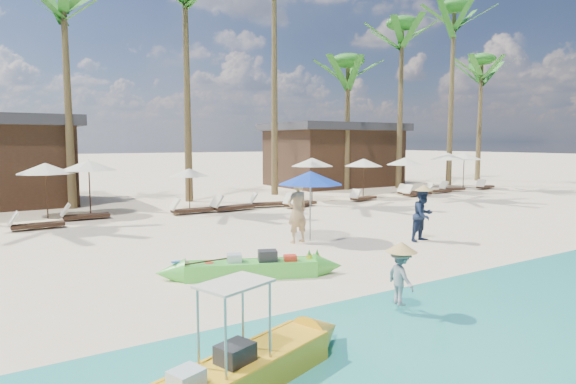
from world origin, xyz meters
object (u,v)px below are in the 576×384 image
green_canoe (251,268)px  tourist (297,211)px  blue_umbrella (310,178)px  yellow_canoe (223,383)px

green_canoe → tourist: size_ratio=2.31×
tourist → blue_umbrella: bearing=176.6°
green_canoe → yellow_canoe: bearing=-98.6°
tourist → blue_umbrella: (0.49, 0.02, 0.98)m
green_canoe → yellow_canoe: yellow_canoe is taller
green_canoe → tourist: 3.99m
blue_umbrella → green_canoe: bearing=-142.3°
yellow_canoe → tourist: bearing=32.6°
tourist → blue_umbrella: 1.10m
yellow_canoe → blue_umbrella: (6.11, 7.12, 1.73)m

